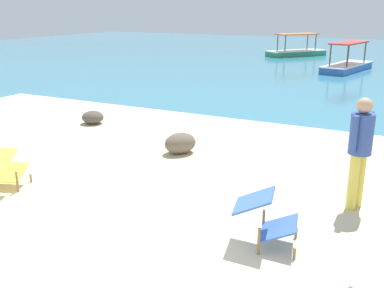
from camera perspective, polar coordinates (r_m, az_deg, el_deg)
sand_beach at (r=5.47m, az=-10.24°, el=-14.35°), size 18.00×14.00×0.04m
water_surface at (r=25.97m, az=20.80°, el=9.70°), size 60.00×36.00×0.03m
deck_chair_near at (r=5.57m, az=9.39°, el=-8.94°), size 0.86×0.69×0.68m
deck_chair_far at (r=7.69m, az=-22.94°, el=-2.69°), size 0.75×0.90×0.68m
person_standing at (r=6.71m, az=20.54°, el=-0.13°), size 0.32×0.48×1.62m
shore_rock_large at (r=11.47m, az=-12.47°, el=3.32°), size 0.58×0.57×0.32m
shore_rock_medium at (r=8.92m, az=-1.50°, el=0.12°), size 0.74×0.81×0.41m
boat_green at (r=27.92m, az=13.05°, el=11.40°), size 3.20×3.59×1.29m
boat_blue at (r=21.89m, az=19.05°, el=9.46°), size 1.89×3.83×1.29m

